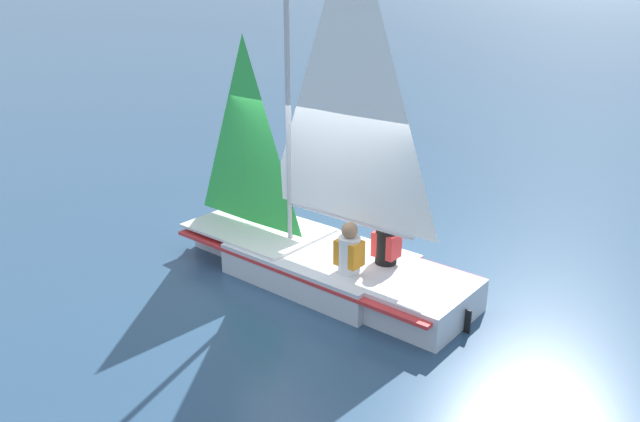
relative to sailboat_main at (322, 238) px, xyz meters
The scene contains 4 objects.
ground_plane 0.65m from the sailboat_main, 135.57° to the left, with size 260.00×260.00×0.00m, color #2D4C6B.
sailboat_main is the anchor object (origin of this frame).
sailor_helm 0.78m from the sailboat_main, 67.11° to the right, with size 0.42×0.42×1.16m.
sailor_crew 0.98m from the sailboat_main, 30.29° to the right, with size 0.42×0.42×1.16m.
Camera 1 is at (-0.72, -8.22, 4.18)m, focal length 35.00 mm.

